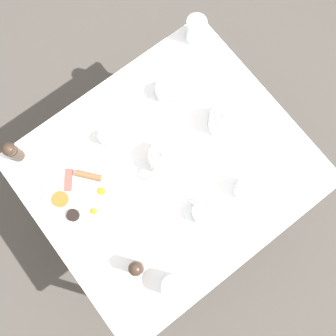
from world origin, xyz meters
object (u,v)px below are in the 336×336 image
Objects in this scene: teapot_far at (223,121)px; napkin_folded at (280,179)px; creamer_jug at (106,138)px; teacup_with_saucer_left at (166,92)px; water_glass_tall at (246,188)px; knife_by_plate at (211,72)px; breakfast_plate at (82,195)px; teacup_with_saucer_right at (204,211)px; teapot_near at (163,158)px; water_glass_short at (173,286)px; wine_glass_spare at (196,30)px; fork_by_plate at (124,102)px; salt_grinder at (13,152)px; pepper_grinder at (136,268)px.

napkin_folded is at bearing 179.01° from teapot_far.
creamer_jug is 0.70m from napkin_folded.
water_glass_tall is at bearing -0.60° from teacup_with_saucer_left.
teacup_with_saucer_left is 0.76× the size of knife_by_plate.
teacup_with_saucer_left is 1.00× the size of napkin_folded.
teapot_far reaches higher than breakfast_plate.
creamer_jug is (-0.46, -0.13, 0.00)m from teacup_with_saucer_right.
creamer_jug is 0.40× the size of knife_by_plate.
water_glass_short is (0.39, -0.26, -0.00)m from teapot_near.
teapot_near is 0.24m from creamer_jug.
water_glass_short is 1.02m from wine_glass_spare.
napkin_folded is 0.94× the size of fork_by_plate.
salt_grinder is (-0.76, -0.18, 0.02)m from water_glass_short.
wine_glass_spare is 0.93× the size of pepper_grinder.
wine_glass_spare reaches higher than teacup_with_saucer_right.
teacup_with_saucer_left reaches higher than napkin_folded.
teacup_with_saucer_left is 0.75m from water_glass_short.
salt_grinder is at bearing -166.56° from water_glass_short.
teacup_with_saucer_left is 1.00× the size of teacup_with_saucer_right.
salt_grinder is 0.85× the size of napkin_folded.
knife_by_plate is at bearing 87.47° from creamer_jug.
knife_by_plate is (-0.52, 0.07, -0.00)m from napkin_folded.
wine_glass_spare is (-0.27, 0.77, 0.05)m from breakfast_plate.
napkin_folded is (0.42, 0.65, -0.00)m from breakfast_plate.
creamer_jug is 0.51m from pepper_grinder.
teacup_with_saucer_left is at bearing 63.23° from fork_by_plate.
pepper_grinder is at bearing -162.16° from teapot_near.
pepper_grinder is (0.48, -0.51, 0.04)m from teacup_with_saucer_left.
teapot_near is 0.33m from water_glass_tall.
wine_glass_spare is at bearing 17.02° from teapot_near.
teacup_with_saucer_right is 0.95× the size of fork_by_plate.
breakfast_plate is 0.34m from teapot_near.
napkin_folded is at bearing 83.78° from pepper_grinder.
teapot_near reaches higher than creamer_jug.
teacup_with_saucer_right is 0.30m from water_glass_short.
salt_grinder reaches higher than napkin_folded.
fork_by_plate and knife_by_plate have the same top height.
teapot_near reaches higher than napkin_folded.
salt_grinder reaches higher than water_glass_short.
water_glass_tall is (0.50, -0.01, 0.02)m from teacup_with_saucer_left.
breakfast_plate is 0.53m from teacup_with_saucer_left.
pepper_grinder is (-0.02, -0.50, 0.01)m from water_glass_tall.
breakfast_plate is 0.82m from wine_glass_spare.
pepper_grinder is 1.00× the size of salt_grinder.
salt_grinder is 0.48m from fork_by_plate.
breakfast_plate is at bearing 144.44° from teapot_near.
teapot_far is 1.73× the size of wine_glass_spare.
knife_by_plate is (0.19, 0.83, -0.06)m from salt_grinder.
creamer_jug is (0.01, -0.31, 0.00)m from teacup_with_saucer_left.
creamer_jug is (-0.49, -0.30, -0.02)m from water_glass_tall.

